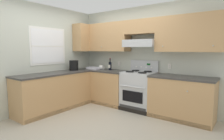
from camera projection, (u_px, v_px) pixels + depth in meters
ground_plane at (92, 121)px, 3.82m from camera, size 7.04×7.04×0.00m
wall_back at (146, 49)px, 4.62m from camera, size 4.68×0.57×2.55m
wall_left at (52, 54)px, 4.79m from camera, size 0.47×4.00×2.55m
counter_back_run at (133, 91)px, 4.62m from camera, size 3.60×0.65×0.91m
counter_left_run at (54, 92)px, 4.50m from camera, size 0.63×1.91×0.91m
stove at (139, 90)px, 4.54m from camera, size 0.76×0.62×1.20m
wine_bottle at (110, 65)px, 5.11m from camera, size 0.08×0.08×0.32m
bowl at (94, 68)px, 5.32m from camera, size 0.38×0.26×0.06m
bucket at (74, 65)px, 5.01m from camera, size 0.25×0.25×0.26m
paper_towel_roll at (102, 67)px, 5.23m from camera, size 0.12×0.12×0.12m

